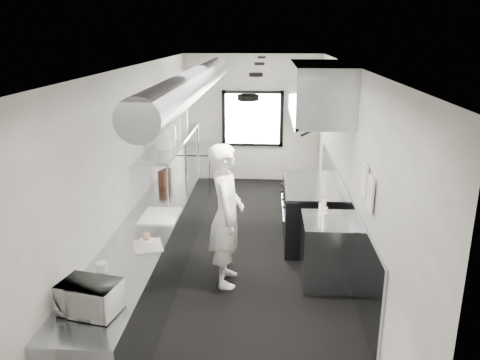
# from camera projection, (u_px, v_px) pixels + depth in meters

# --- Properties ---
(floor) EXTENTS (3.00, 8.00, 0.01)m
(floor) POSITION_uv_depth(u_px,v_px,m) (243.00, 256.00, 7.20)
(floor) COLOR black
(floor) RESTS_ON ground
(ceiling) EXTENTS (3.00, 8.00, 0.01)m
(ceiling) POSITION_uv_depth(u_px,v_px,m) (243.00, 66.00, 6.38)
(ceiling) COLOR white
(ceiling) RESTS_ON wall_back
(wall_back) EXTENTS (3.00, 0.02, 2.80)m
(wall_back) POSITION_uv_depth(u_px,v_px,m) (253.00, 119.00, 10.61)
(wall_back) COLOR silver
(wall_back) RESTS_ON floor
(wall_front) EXTENTS (3.00, 0.02, 2.80)m
(wall_front) POSITION_uv_depth(u_px,v_px,m) (208.00, 339.00, 2.98)
(wall_front) COLOR silver
(wall_front) RESTS_ON floor
(wall_left) EXTENTS (0.02, 8.00, 2.80)m
(wall_left) POSITION_uv_depth(u_px,v_px,m) (139.00, 165.00, 6.88)
(wall_left) COLOR silver
(wall_left) RESTS_ON floor
(wall_right) EXTENTS (0.02, 8.00, 2.80)m
(wall_right) POSITION_uv_depth(u_px,v_px,m) (350.00, 169.00, 6.71)
(wall_right) COLOR silver
(wall_right) RESTS_ON floor
(wall_cladding) EXTENTS (0.03, 5.50, 1.10)m
(wall_cladding) POSITION_uv_depth(u_px,v_px,m) (341.00, 217.00, 7.24)
(wall_cladding) COLOR #90979D
(wall_cladding) RESTS_ON wall_right
(hvac_duct) EXTENTS (0.40, 6.40, 0.40)m
(hvac_duct) POSITION_uv_depth(u_px,v_px,m) (196.00, 82.00, 6.87)
(hvac_duct) COLOR gray
(hvac_duct) RESTS_ON ceiling
(service_window) EXTENTS (1.36, 0.05, 1.25)m
(service_window) POSITION_uv_depth(u_px,v_px,m) (253.00, 119.00, 10.57)
(service_window) COLOR white
(service_window) RESTS_ON wall_back
(exhaust_hood) EXTENTS (0.81, 2.20, 0.88)m
(exhaust_hood) POSITION_uv_depth(u_px,v_px,m) (319.00, 91.00, 7.10)
(exhaust_hood) COLOR #90979D
(exhaust_hood) RESTS_ON ceiling
(prep_counter) EXTENTS (0.70, 6.00, 0.90)m
(prep_counter) POSITION_uv_depth(u_px,v_px,m) (158.00, 241.00, 6.66)
(prep_counter) COLOR #90979D
(prep_counter) RESTS_ON floor
(pass_shelf) EXTENTS (0.45, 3.00, 0.68)m
(pass_shelf) POSITION_uv_depth(u_px,v_px,m) (173.00, 141.00, 7.77)
(pass_shelf) COLOR #90979D
(pass_shelf) RESTS_ON prep_counter
(range) EXTENTS (0.88, 1.60, 0.94)m
(range) POSITION_uv_depth(u_px,v_px,m) (310.00, 212.00, 7.67)
(range) COLOR black
(range) RESTS_ON floor
(bottle_station) EXTENTS (0.65, 0.80, 0.90)m
(bottle_station) POSITION_uv_depth(u_px,v_px,m) (326.00, 252.00, 6.34)
(bottle_station) COLOR #90979D
(bottle_station) RESTS_ON floor
(far_work_table) EXTENTS (0.70, 1.20, 0.90)m
(far_work_table) POSITION_uv_depth(u_px,v_px,m) (197.00, 169.00, 10.19)
(far_work_table) COLOR #90979D
(far_work_table) RESTS_ON floor
(notice_sheet_a) EXTENTS (0.02, 0.28, 0.38)m
(notice_sheet_a) POSITION_uv_depth(u_px,v_px,m) (365.00, 180.00, 5.50)
(notice_sheet_a) COLOR white
(notice_sheet_a) RESTS_ON wall_right
(notice_sheet_b) EXTENTS (0.02, 0.28, 0.38)m
(notice_sheet_b) POSITION_uv_depth(u_px,v_px,m) (370.00, 194.00, 5.18)
(notice_sheet_b) COLOR white
(notice_sheet_b) RESTS_ON wall_right
(line_cook) EXTENTS (0.49, 0.72, 1.91)m
(line_cook) POSITION_uv_depth(u_px,v_px,m) (226.00, 215.00, 6.21)
(line_cook) COLOR white
(line_cook) RESTS_ON floor
(microwave) EXTENTS (0.53, 0.45, 0.28)m
(microwave) POSITION_uv_depth(u_px,v_px,m) (90.00, 297.00, 4.13)
(microwave) COLOR silver
(microwave) RESTS_ON prep_counter
(deli_tub_a) EXTENTS (0.19, 0.19, 0.10)m
(deli_tub_a) POSITION_uv_depth(u_px,v_px,m) (88.00, 293.00, 4.37)
(deli_tub_a) COLOR beige
(deli_tub_a) RESTS_ON prep_counter
(deli_tub_b) EXTENTS (0.16, 0.16, 0.09)m
(deli_tub_b) POSITION_uv_depth(u_px,v_px,m) (102.00, 267.00, 4.87)
(deli_tub_b) COLOR beige
(deli_tub_b) RESTS_ON prep_counter
(newspaper) EXTENTS (0.42, 0.47, 0.01)m
(newspaper) POSITION_uv_depth(u_px,v_px,m) (148.00, 246.00, 5.44)
(newspaper) COLOR silver
(newspaper) RESTS_ON prep_counter
(small_plate) EXTENTS (0.20, 0.20, 0.01)m
(small_plate) POSITION_uv_depth(u_px,v_px,m) (147.00, 240.00, 5.58)
(small_plate) COLOR white
(small_plate) RESTS_ON prep_counter
(pastry) EXTENTS (0.10, 0.10, 0.10)m
(pastry) POSITION_uv_depth(u_px,v_px,m) (146.00, 236.00, 5.56)
(pastry) COLOR tan
(pastry) RESTS_ON small_plate
(cutting_board) EXTENTS (0.47, 0.63, 0.02)m
(cutting_board) POSITION_uv_depth(u_px,v_px,m) (160.00, 216.00, 6.32)
(cutting_board) COLOR white
(cutting_board) RESTS_ON prep_counter
(knife_block) EXTENTS (0.17, 0.25, 0.25)m
(knife_block) POSITION_uv_depth(u_px,v_px,m) (165.00, 177.00, 7.59)
(knife_block) COLOR #4D281B
(knife_block) RESTS_ON prep_counter
(plate_stack_a) EXTENTS (0.29, 0.29, 0.27)m
(plate_stack_a) POSITION_uv_depth(u_px,v_px,m) (164.00, 140.00, 7.10)
(plate_stack_a) COLOR white
(plate_stack_a) RESTS_ON pass_shelf
(plate_stack_b) EXTENTS (0.27, 0.27, 0.31)m
(plate_stack_b) POSITION_uv_depth(u_px,v_px,m) (168.00, 135.00, 7.32)
(plate_stack_b) COLOR white
(plate_stack_b) RESTS_ON pass_shelf
(plate_stack_c) EXTENTS (0.32, 0.32, 0.36)m
(plate_stack_c) POSITION_uv_depth(u_px,v_px,m) (173.00, 128.00, 7.76)
(plate_stack_c) COLOR white
(plate_stack_c) RESTS_ON pass_shelf
(plate_stack_d) EXTENTS (0.32, 0.32, 0.40)m
(plate_stack_d) POSITION_uv_depth(u_px,v_px,m) (180.00, 119.00, 8.39)
(plate_stack_d) COLOR white
(plate_stack_d) RESTS_ON pass_shelf
(squeeze_bottle_a) EXTENTS (0.07, 0.07, 0.20)m
(squeeze_bottle_a) POSITION_uv_depth(u_px,v_px,m) (324.00, 220.00, 5.93)
(squeeze_bottle_a) COLOR white
(squeeze_bottle_a) RESTS_ON bottle_station
(squeeze_bottle_b) EXTENTS (0.07, 0.07, 0.17)m
(squeeze_bottle_b) POSITION_uv_depth(u_px,v_px,m) (325.00, 219.00, 6.02)
(squeeze_bottle_b) COLOR white
(squeeze_bottle_b) RESTS_ON bottle_station
(squeeze_bottle_c) EXTENTS (0.06, 0.06, 0.16)m
(squeeze_bottle_c) POSITION_uv_depth(u_px,v_px,m) (325.00, 213.00, 6.22)
(squeeze_bottle_c) COLOR white
(squeeze_bottle_c) RESTS_ON bottle_station
(squeeze_bottle_d) EXTENTS (0.08, 0.08, 0.18)m
(squeeze_bottle_d) POSITION_uv_depth(u_px,v_px,m) (321.00, 209.00, 6.33)
(squeeze_bottle_d) COLOR white
(squeeze_bottle_d) RESTS_ON bottle_station
(squeeze_bottle_e) EXTENTS (0.07, 0.07, 0.19)m
(squeeze_bottle_e) POSITION_uv_depth(u_px,v_px,m) (324.00, 206.00, 6.44)
(squeeze_bottle_e) COLOR white
(squeeze_bottle_e) RESTS_ON bottle_station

